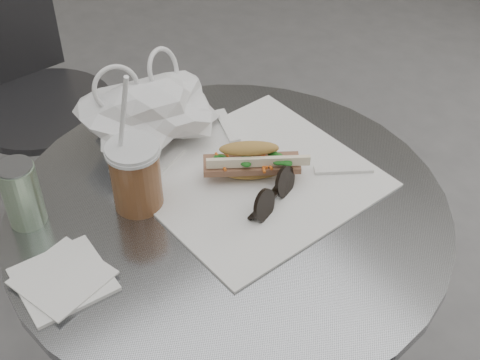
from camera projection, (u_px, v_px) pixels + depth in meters
cafe_table at (230, 307)px, 1.32m from camera, size 0.76×0.76×0.74m
chair_far at (45, 139)px, 1.95m from camera, size 0.39×0.39×0.74m
sandwich_paper at (254, 178)px, 1.19m from camera, size 0.39×0.37×0.00m
banh_mi at (251, 161)px, 1.17m from camera, size 0.22×0.19×0.07m
iced_coffee at (136, 175)px, 1.10m from camera, size 0.09×0.09×0.27m
sunglasses at (273, 195)px, 1.13m from camera, size 0.13×0.07×0.06m
plastic_bag at (150, 114)px, 1.24m from camera, size 0.26×0.21×0.12m
napkin_stack at (63, 279)px, 1.01m from camera, size 0.15×0.15×0.01m
drink_can at (22, 194)px, 1.08m from camera, size 0.06×0.06×0.12m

